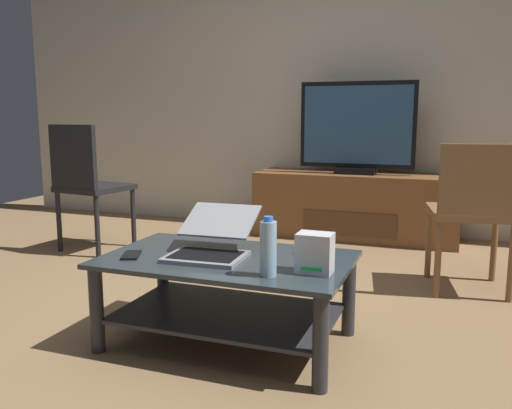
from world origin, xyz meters
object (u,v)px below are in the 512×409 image
laptop (212,241)px  tv_remote (306,255)px  side_chair (87,180)px  water_bottle_near (268,248)px  cell_phone (131,255)px  router_box (315,253)px  media_cabinet (355,206)px  coffee_table (227,284)px  television (357,130)px  dining_chair (473,208)px

laptop → tv_remote: bearing=14.4°
side_chair → laptop: (1.53, -1.12, -0.08)m
water_bottle_near → cell_phone: (-0.66, 0.07, -0.10)m
router_box → tv_remote: (-0.09, 0.21, -0.07)m
media_cabinet → coffee_table: bearing=-94.0°
water_bottle_near → tv_remote: size_ratio=1.45×
television → laptop: size_ratio=2.06×
television → router_box: (0.25, -2.36, -0.41)m
coffee_table → water_bottle_near: bearing=-37.6°
media_cabinet → router_box: 2.40m
cell_phone → water_bottle_near: bearing=-29.2°
side_chair → water_bottle_near: size_ratio=4.02×
router_box → water_bottle_near: bearing=-146.8°
coffee_table → water_bottle_near: 0.40m
television → laptop: bearing=-96.0°
media_cabinet → cell_phone: (-0.56, -2.41, 0.13)m
coffee_table → router_box: 0.47m
dining_chair → media_cabinet: bearing=125.8°
media_cabinet → television: (-0.00, -0.02, 0.62)m
water_bottle_near → cell_phone: water_bottle_near is taller
media_cabinet → dining_chair: (0.86, -1.19, 0.23)m
media_cabinet → side_chair: side_chair is taller
media_cabinet → television: bearing=-90.0°
water_bottle_near → television: bearing=92.3°
laptop → cell_phone: laptop is taller
coffee_table → dining_chair: bearing=47.1°
laptop → cell_phone: (-0.32, -0.15, -0.06)m
router_box → water_bottle_near: (-0.16, -0.10, 0.03)m
media_cabinet → laptop: laptop is taller
cell_phone → tv_remote: bearing=-4.4°
cell_phone → router_box: bearing=-20.8°
dining_chair → water_bottle_near: dining_chair is taller
television → dining_chair: bearing=-53.7°
dining_chair → television: bearing=126.3°
laptop → cell_phone: 0.36m
dining_chair → cell_phone: bearing=-139.1°
coffee_table → tv_remote: 0.37m
side_chair → dining_chair: bearing=-0.9°
media_cabinet → dining_chair: bearing=-54.2°
laptop → tv_remote: 0.42m
laptop → side_chair: bearing=143.7°
media_cabinet → laptop: (-0.24, -2.27, 0.19)m
dining_chair → side_chair: size_ratio=0.91×
router_box → tv_remote: router_box is taller
dining_chair → tv_remote: size_ratio=5.33×
dining_chair → laptop: size_ratio=1.91×
dining_chair → water_bottle_near: 1.50m
dining_chair → router_box: (-0.60, -1.19, -0.02)m
dining_chair → cell_phone: dining_chair is taller
coffee_table → cell_phone: bearing=-161.7°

